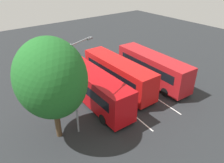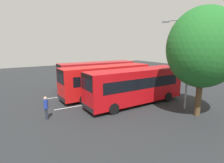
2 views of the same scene
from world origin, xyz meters
The scene contains 9 objects.
ground_plane centered at (0.00, 0.00, 0.00)m, with size 67.04×67.04×0.00m, color #232628.
bus_far_left centered at (-0.46, -3.91, 1.80)m, with size 10.01×2.83×3.30m.
bus_center_left centered at (0.74, 0.24, 1.80)m, with size 9.94×2.60×3.30m.
bus_center_right centered at (-0.19, 3.93, 1.80)m, with size 9.97×2.68×3.30m.
pedestrian centered at (7.69, 3.05, 1.04)m, with size 0.38×0.38×1.75m.
street_lamp centered at (-2.84, 7.10, 4.38)m, with size 1.07×2.35×7.58m.
depot_tree centered at (-2.39, 8.80, 5.25)m, with size 5.62×5.06×8.21m.
lane_stripe_outer_left centered at (0.00, -1.88, 0.00)m, with size 13.45×0.12×0.01m, color silver.
lane_stripe_inner_left centered at (0.00, 1.88, 0.00)m, with size 13.45×0.12×0.01m, color silver.
Camera 2 is at (10.53, 16.23, 5.44)m, focal length 28.69 mm.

